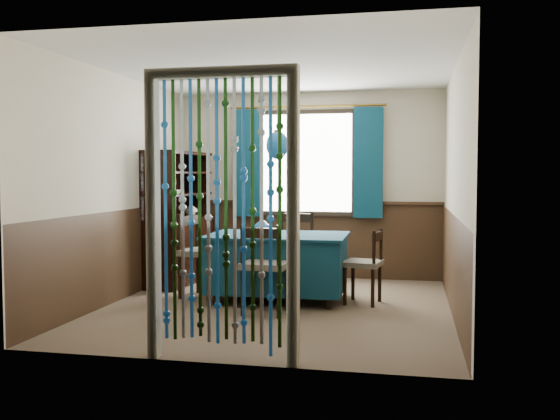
% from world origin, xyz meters
% --- Properties ---
extents(floor, '(4.00, 4.00, 0.00)m').
position_xyz_m(floor, '(0.00, 0.00, 0.00)').
color(floor, brown).
rests_on(floor, ground).
extents(ceiling, '(4.00, 4.00, 0.00)m').
position_xyz_m(ceiling, '(0.00, 0.00, 2.50)').
color(ceiling, silver).
rests_on(ceiling, ground).
extents(wall_back, '(3.60, 0.00, 3.60)m').
position_xyz_m(wall_back, '(0.00, 2.00, 1.25)').
color(wall_back, beige).
rests_on(wall_back, ground).
extents(wall_front, '(3.60, 0.00, 3.60)m').
position_xyz_m(wall_front, '(0.00, -2.00, 1.25)').
color(wall_front, beige).
rests_on(wall_front, ground).
extents(wall_left, '(0.00, 4.00, 4.00)m').
position_xyz_m(wall_left, '(-1.80, 0.00, 1.25)').
color(wall_left, beige).
rests_on(wall_left, ground).
extents(wall_right, '(0.00, 4.00, 4.00)m').
position_xyz_m(wall_right, '(1.80, 0.00, 1.25)').
color(wall_right, beige).
rests_on(wall_right, ground).
extents(wainscot_back, '(3.60, 0.00, 3.60)m').
position_xyz_m(wainscot_back, '(0.00, 1.99, 0.50)').
color(wainscot_back, '#392415').
rests_on(wainscot_back, ground).
extents(wainscot_front, '(3.60, 0.00, 3.60)m').
position_xyz_m(wainscot_front, '(0.00, -1.99, 0.50)').
color(wainscot_front, '#392415').
rests_on(wainscot_front, ground).
extents(wainscot_left, '(0.00, 4.00, 4.00)m').
position_xyz_m(wainscot_left, '(-1.79, 0.00, 0.50)').
color(wainscot_left, '#392415').
rests_on(wainscot_left, ground).
extents(wainscot_right, '(0.00, 4.00, 4.00)m').
position_xyz_m(wainscot_right, '(1.79, 0.00, 0.50)').
color(wainscot_right, '#392415').
rests_on(wainscot_right, ground).
extents(window, '(1.32, 0.12, 1.42)m').
position_xyz_m(window, '(0.00, 1.95, 1.55)').
color(window, black).
rests_on(window, wall_back).
extents(doorway, '(1.16, 0.12, 2.18)m').
position_xyz_m(doorway, '(0.00, -1.94, 1.05)').
color(doorway, silver).
rests_on(doorway, ground).
extents(dining_table, '(1.55, 1.09, 0.73)m').
position_xyz_m(dining_table, '(-0.07, 0.37, 0.43)').
color(dining_table, '#0E364A').
rests_on(dining_table, floor).
extents(chair_near, '(0.47, 0.45, 0.91)m').
position_xyz_m(chair_near, '(-0.05, -0.34, 0.48)').
color(chair_near, black).
rests_on(chair_near, floor).
extents(chair_far, '(0.54, 0.52, 0.95)m').
position_xyz_m(chair_far, '(-0.03, 1.06, 0.50)').
color(chair_far, black).
rests_on(chair_far, floor).
extents(chair_left, '(0.54, 0.55, 0.96)m').
position_xyz_m(chair_left, '(-0.97, 0.37, 0.51)').
color(chair_left, black).
rests_on(chair_left, floor).
extents(chair_right, '(0.45, 0.46, 0.81)m').
position_xyz_m(chair_right, '(0.90, 0.37, 0.43)').
color(chair_right, black).
rests_on(chair_right, floor).
extents(sideboard, '(0.55, 1.32, 1.69)m').
position_xyz_m(sideboard, '(-1.56, 1.20, 0.59)').
color(sideboard, black).
rests_on(sideboard, floor).
extents(pendant_lamp, '(0.25, 0.25, 0.94)m').
position_xyz_m(pendant_lamp, '(-0.07, 0.37, 1.72)').
color(pendant_lamp, olive).
rests_on(pendant_lamp, ceiling).
extents(vase_table, '(0.22, 0.22, 0.18)m').
position_xyz_m(vase_table, '(-0.22, 0.27, 0.83)').
color(vase_table, '#16569B').
rests_on(vase_table, dining_table).
extents(bowl_shelf, '(0.29, 0.29, 0.06)m').
position_xyz_m(bowl_shelf, '(-1.50, 0.87, 1.18)').
color(bowl_shelf, beige).
rests_on(bowl_shelf, sideboard).
extents(vase_sideboard, '(0.23, 0.23, 0.20)m').
position_xyz_m(vase_sideboard, '(-1.50, 1.52, 0.94)').
color(vase_sideboard, beige).
rests_on(vase_sideboard, sideboard).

